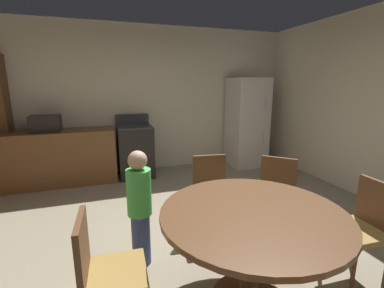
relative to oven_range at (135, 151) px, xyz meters
name	(u,v)px	position (x,y,z in m)	size (l,w,h in m)	color
ground_plane	(195,250)	(0.28, -2.50, -0.47)	(14.00, 14.00, 0.00)	gray
wall_back	(146,100)	(0.28, 0.40, 0.88)	(5.89, 0.12, 2.70)	beige
kitchen_counter	(52,158)	(-1.36, 0.00, -0.02)	(2.02, 0.60, 0.90)	brown
oven_range	(135,151)	(0.00, 0.00, 0.00)	(0.60, 0.60, 1.10)	black
refrigerator	(247,123)	(2.23, -0.05, 0.41)	(0.68, 0.68, 1.76)	silver
microwave	(46,123)	(-1.39, 0.00, 0.56)	(0.44, 0.32, 0.26)	black
dining_table	(252,230)	(0.46, -3.23, 0.14)	(1.34, 1.34, 0.76)	brown
chair_east	(364,224)	(1.50, -3.29, 0.03)	(0.42, 0.42, 0.87)	brown
chair_northeast	(275,193)	(1.20, -2.50, 0.03)	(0.57, 0.57, 0.87)	brown
chair_west	(104,269)	(-0.58, -3.19, 0.03)	(0.42, 0.42, 0.87)	brown
chair_north	(212,190)	(0.58, -2.20, 0.03)	(0.44, 0.44, 0.87)	brown
person_child	(140,206)	(-0.26, -2.51, 0.11)	(0.31, 0.31, 1.09)	#3D4C84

